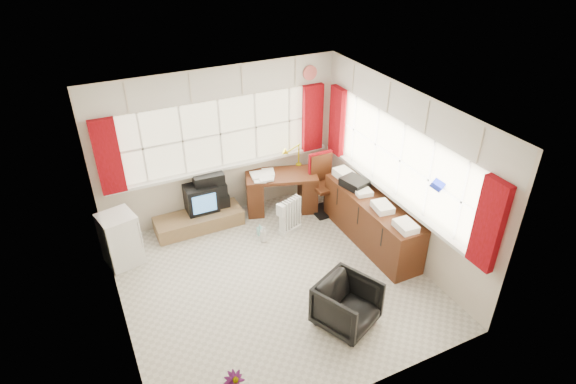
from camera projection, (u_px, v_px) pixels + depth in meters
name	position (u px, v px, depth m)	size (l,w,h in m)	color
ground	(274.00, 281.00, 6.74)	(4.00, 4.00, 0.00)	beige
room_walls	(272.00, 189.00, 5.96)	(4.00, 4.00, 4.00)	beige
window_back	(223.00, 163.00, 7.75)	(3.70, 0.12, 3.60)	beige
window_right	(395.00, 192.00, 6.98)	(0.12, 3.70, 3.60)	beige
curtains	(304.00, 149.00, 7.04)	(3.83, 3.83, 1.15)	maroon
overhead_cabinets	(306.00, 95.00, 6.70)	(3.98, 3.98, 0.48)	silver
desk	(281.00, 190.00, 8.14)	(1.30, 0.92, 0.72)	#582914
desk_lamp	(299.00, 150.00, 8.12)	(0.18, 0.17, 0.42)	#DAD709
task_chair	(323.00, 181.00, 8.06)	(0.43, 0.46, 1.04)	black
office_chair	(347.00, 305.00, 5.91)	(0.67, 0.69, 0.63)	black
radiator	(290.00, 218.00, 7.65)	(0.42, 0.28, 0.59)	white
credenza	(371.00, 220.00, 7.34)	(0.50, 2.00, 0.85)	#582914
file_tray	(355.00, 183.00, 7.46)	(0.31, 0.40, 0.13)	black
tv_bench	(199.00, 221.00, 7.79)	(1.40, 0.50, 0.25)	#8F6847
crt_tv	(200.00, 197.00, 7.76)	(0.50, 0.48, 0.45)	black
hifi_stack	(209.00, 191.00, 7.81)	(0.60, 0.40, 0.61)	black
mini_fridge	(120.00, 239.00, 6.91)	(0.57, 0.57, 0.80)	white
spray_bottle_a	(263.00, 234.00, 7.46)	(0.11, 0.11, 0.28)	silver
spray_bottle_b	(260.00, 230.00, 7.63)	(0.09, 0.09, 0.19)	#93DBD5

